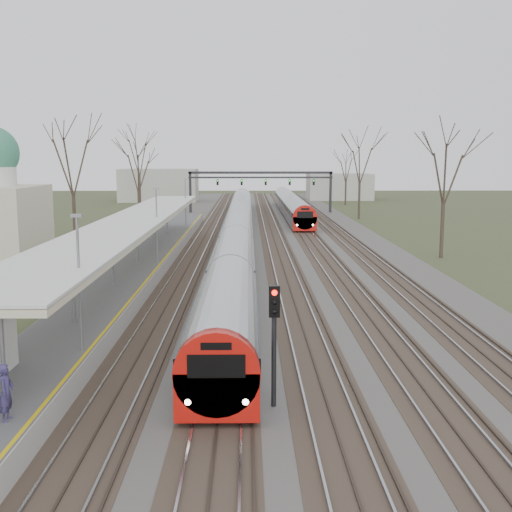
{
  "coord_description": "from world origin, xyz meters",
  "views": [
    {
      "loc": [
        -1.57,
        -8.91,
        8.05
      ],
      "look_at": [
        -1.08,
        30.45,
        2.0
      ],
      "focal_mm": 45.0,
      "sensor_mm": 36.0,
      "label": 1
    }
  ],
  "objects": [
    {
      "name": "train_far",
      "position": [
        4.5,
        81.41,
        1.48
      ],
      "size": [
        2.62,
        45.21,
        3.05
      ],
      "color": "#A7A9B1",
      "rests_on": "ground"
    },
    {
      "name": "canopy",
      "position": [
        -9.05,
        32.99,
        3.93
      ],
      "size": [
        4.1,
        50.0,
        3.11
      ],
      "color": "slate",
      "rests_on": "platform"
    },
    {
      "name": "tree_west_far",
      "position": [
        -17.0,
        48.0,
        8.02
      ],
      "size": [
        5.5,
        5.5,
        11.33
      ],
      "color": "#2D231C",
      "rests_on": "ground"
    },
    {
      "name": "passenger",
      "position": [
        -8.08,
        7.62,
        1.81
      ],
      "size": [
        0.4,
        0.6,
        1.61
      ],
      "primitive_type": "imported",
      "rotation": [
        0.0,
        0.0,
        1.6
      ],
      "color": "#342D59",
      "rests_on": "platform"
    },
    {
      "name": "train_near",
      "position": [
        -2.5,
        53.94,
        1.48
      ],
      "size": [
        2.62,
        90.21,
        3.05
      ],
      "color": "#A7A9B1",
      "rests_on": "ground"
    },
    {
      "name": "tree_east_far",
      "position": [
        14.0,
        42.0,
        7.29
      ],
      "size": [
        5.0,
        5.0,
        10.3
      ],
      "color": "#2D231C",
      "rests_on": "ground"
    },
    {
      "name": "signal_gantry",
      "position": [
        0.29,
        84.99,
        4.91
      ],
      "size": [
        21.0,
        0.59,
        6.08
      ],
      "color": "black",
      "rests_on": "ground"
    },
    {
      "name": "signal_post",
      "position": [
        -0.75,
        10.76,
        2.72
      ],
      "size": [
        0.35,
        0.45,
        4.1
      ],
      "color": "black",
      "rests_on": "ground"
    },
    {
      "name": "platform",
      "position": [
        -9.05,
        37.5,
        0.5
      ],
      "size": [
        3.5,
        69.0,
        1.0
      ],
      "primitive_type": "cube",
      "color": "#9E9B93",
      "rests_on": "ground"
    },
    {
      "name": "track_bed",
      "position": [
        0.26,
        55.0,
        0.06
      ],
      "size": [
        24.0,
        160.0,
        0.22
      ],
      "color": "#474442",
      "rests_on": "ground"
    }
  ]
}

